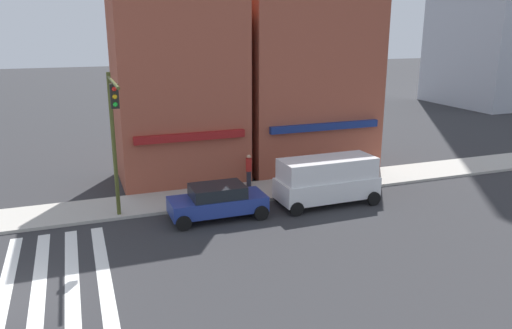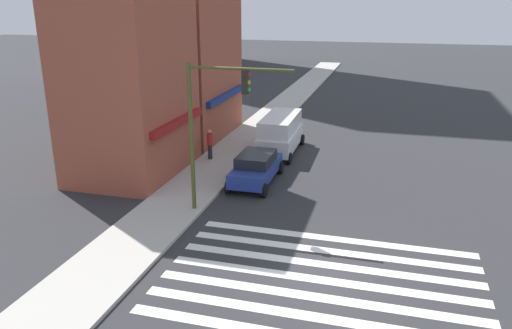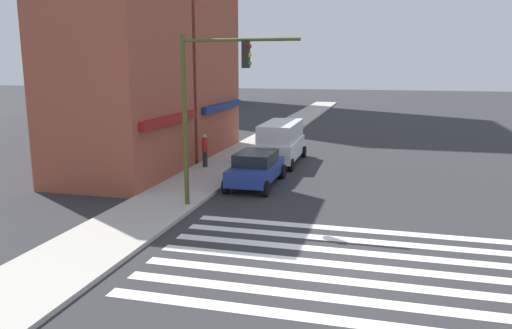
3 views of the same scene
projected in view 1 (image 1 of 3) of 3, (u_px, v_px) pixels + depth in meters
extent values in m
plane|color=#2D2D30|center=(2.00, 304.00, 15.91)|extent=(200.00, 200.00, 0.00)
cube|color=#B2ADA3|center=(21.00, 219.00, 22.67)|extent=(120.00, 3.00, 0.15)
cube|color=silver|center=(2.00, 303.00, 15.91)|extent=(0.48, 10.80, 0.01)
cube|color=silver|center=(38.00, 297.00, 16.26)|extent=(0.48, 10.80, 0.01)
cube|color=silver|center=(72.00, 292.00, 16.62)|extent=(0.48, 10.80, 0.01)
cube|color=silver|center=(106.00, 286.00, 16.97)|extent=(0.48, 10.80, 0.01)
cube|color=#9E4C38|center=(178.00, 68.00, 27.37)|extent=(6.87, 5.00, 12.70)
cube|color=maroon|center=(191.00, 137.00, 25.88)|extent=(5.84, 0.30, 0.40)
cube|color=#9E4C38|center=(306.00, 85.00, 30.34)|extent=(7.98, 5.00, 10.11)
cube|color=navy|center=(325.00, 127.00, 28.49)|extent=(6.78, 0.30, 0.40)
cylinder|color=#474C1E|center=(114.00, 147.00, 22.23)|extent=(0.18, 0.18, 6.65)
cylinder|color=#474C1E|center=(113.00, 82.00, 19.39)|extent=(0.12, 4.43, 0.12)
cube|color=black|center=(114.00, 96.00, 19.33)|extent=(0.32, 0.24, 0.95)
sphere|color=red|center=(114.00, 89.00, 19.13)|extent=(0.18, 0.18, 0.18)
sphere|color=#EAAD14|center=(115.00, 97.00, 19.21)|extent=(0.18, 0.18, 0.18)
sphere|color=green|center=(115.00, 104.00, 19.29)|extent=(0.18, 0.18, 0.18)
cube|color=navy|center=(218.00, 204.00, 22.82)|extent=(4.40, 1.81, 0.70)
cube|color=black|center=(217.00, 191.00, 22.65)|extent=(2.42, 1.66, 0.55)
cylinder|color=black|center=(175.00, 209.00, 23.12)|extent=(0.68, 0.22, 0.68)
cylinder|color=black|center=(184.00, 223.00, 21.50)|extent=(0.68, 0.22, 0.68)
cylinder|color=black|center=(248.00, 200.00, 24.32)|extent=(0.68, 0.22, 0.68)
cylinder|color=black|center=(261.00, 213.00, 22.69)|extent=(0.68, 0.22, 0.68)
cube|color=white|center=(327.00, 188.00, 24.64)|extent=(5.04, 2.09, 1.00)
cube|color=white|center=(327.00, 168.00, 24.38)|extent=(4.78, 1.93, 1.00)
cylinder|color=black|center=(280.00, 196.00, 24.98)|extent=(0.68, 0.22, 0.68)
cylinder|color=black|center=(296.00, 209.00, 23.18)|extent=(0.68, 0.22, 0.68)
cylinder|color=black|center=(353.00, 187.00, 26.38)|extent=(0.68, 0.22, 0.68)
cylinder|color=black|center=(374.00, 199.00, 24.57)|extent=(0.68, 0.22, 0.68)
cylinder|color=#23232D|center=(249.00, 179.00, 26.99)|extent=(0.26, 0.26, 0.85)
cylinder|color=red|center=(249.00, 165.00, 26.78)|extent=(0.32, 0.32, 0.70)
sphere|color=tan|center=(249.00, 157.00, 26.66)|extent=(0.22, 0.22, 0.22)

